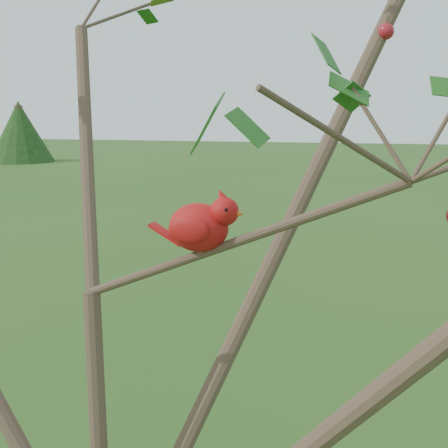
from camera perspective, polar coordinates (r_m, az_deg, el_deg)
name	(u,v)px	position (r m, az deg, el deg)	size (l,w,h in m)	color
crabapple_tree	(94,223)	(1.00, -13.07, 0.07)	(2.35, 2.05, 2.95)	#423123
cardinal	(202,225)	(1.04, -2.27, -0.11)	(0.19, 0.10, 0.13)	red
distant_trees	(280,130)	(25.59, 5.76, 9.46)	(41.11, 13.24, 3.09)	#423123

